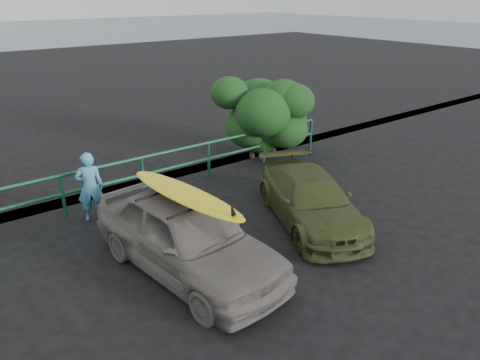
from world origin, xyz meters
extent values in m
plane|color=black|center=(0.00, 0.00, 0.00)|extent=(80.00, 80.00, 0.00)
imported|color=slate|center=(0.05, 1.34, 0.73)|extent=(2.13, 4.43, 1.46)
imported|color=#3B421D|center=(3.24, 1.35, 0.56)|extent=(2.99, 4.14, 1.11)
imported|color=#46A2D4|center=(-0.55, 4.42, 0.81)|extent=(0.68, 0.56, 1.61)
ellipsoid|color=yellow|center=(0.05, 1.34, 1.55)|extent=(0.91, 3.04, 0.09)
camera|label=1|loc=(-3.75, -5.14, 4.83)|focal=35.00mm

